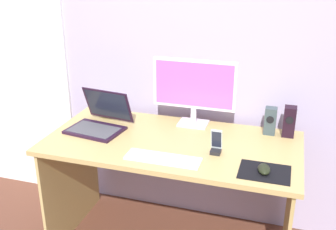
{
  "coord_description": "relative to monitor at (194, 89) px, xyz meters",
  "views": [
    {
      "loc": [
        0.6,
        -2.0,
        1.74
      ],
      "look_at": [
        -0.02,
        -0.02,
        0.91
      ],
      "focal_mm": 43.08,
      "sensor_mm": 36.0,
      "label": 1
    }
  ],
  "objects": [
    {
      "name": "mouse",
      "position": [
        0.48,
        -0.49,
        -0.22
      ],
      "size": [
        0.08,
        0.11,
        0.04
      ],
      "primitive_type": "ellipsoid",
      "rotation": [
        0.0,
        0.0,
        0.17
      ],
      "color": "black",
      "rests_on": "mousepad"
    },
    {
      "name": "door_left",
      "position": [
        -1.36,
        0.13,
        0.03
      ],
      "size": [
        0.82,
        0.02,
        2.02
      ],
      "primitive_type": "cube",
      "color": "white",
      "rests_on": "ground_plane"
    },
    {
      "name": "mousepad",
      "position": [
        0.48,
        -0.48,
        -0.23
      ],
      "size": [
        0.25,
        0.2,
        0.0
      ],
      "primitive_type": "cube",
      "color": "black",
      "rests_on": "desk"
    },
    {
      "name": "keyboard_external",
      "position": [
        -0.04,
        -0.5,
        -0.23
      ],
      "size": [
        0.4,
        0.12,
        0.01
      ],
      "primitive_type": "cube",
      "rotation": [
        0.0,
        0.0,
        0.0
      ],
      "color": "white",
      "rests_on": "desk"
    },
    {
      "name": "fishbowl",
      "position": [
        -0.57,
        -0.01,
        -0.16
      ],
      "size": [
        0.16,
        0.16,
        0.16
      ],
      "primitive_type": "sphere",
      "color": "silver",
      "rests_on": "desk"
    },
    {
      "name": "speaker_near_monitor",
      "position": [
        0.47,
        -0.0,
        -0.15
      ],
      "size": [
        0.07,
        0.06,
        0.16
      ],
      "color": "#364346",
      "rests_on": "desk"
    },
    {
      "name": "laptop",
      "position": [
        -0.53,
        -0.23,
        -0.19
      ],
      "size": [
        0.36,
        0.35,
        0.23
      ],
      "color": "black",
      "rests_on": "desk"
    },
    {
      "name": "speaker_right",
      "position": [
        0.57,
        -0.0,
        -0.14
      ],
      "size": [
        0.07,
        0.07,
        0.18
      ],
      "color": "black",
      "rests_on": "desk"
    },
    {
      "name": "monitor",
      "position": [
        0.0,
        0.0,
        0.0
      ],
      "size": [
        0.51,
        0.14,
        0.42
      ],
      "color": "silver",
      "rests_on": "desk"
    },
    {
      "name": "desk",
      "position": [
        -0.06,
        -0.27,
        -0.39
      ],
      "size": [
        1.45,
        0.72,
        0.74
      ],
      "color": "tan",
      "rests_on": "ground_plane"
    },
    {
      "name": "wall_back",
      "position": [
        -0.06,
        0.16,
        0.27
      ],
      "size": [
        6.0,
        0.04,
        2.5
      ],
      "primitive_type": "cube",
      "color": "#A69DBC",
      "rests_on": "ground_plane"
    },
    {
      "name": "phone_in_dock",
      "position": [
        0.21,
        -0.35,
        -0.19
      ],
      "size": [
        0.06,
        0.06,
        0.14
      ],
      "color": "black",
      "rests_on": "desk"
    }
  ]
}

